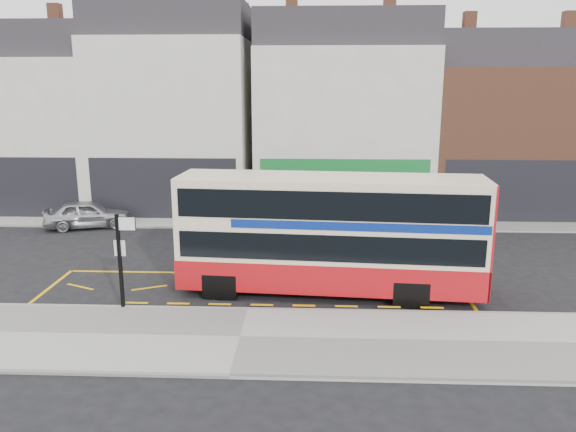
{
  "coord_description": "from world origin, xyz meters",
  "views": [
    {
      "loc": [
        1.89,
        -16.21,
        6.83
      ],
      "look_at": [
        1.12,
        2.0,
        2.48
      ],
      "focal_mm": 35.0,
      "sensor_mm": 36.0,
      "label": 1
    }
  ],
  "objects_px": {
    "bus_stop_post": "(121,252)",
    "car_silver": "(88,214)",
    "street_tree_right": "(345,146)",
    "car_grey": "(307,223)",
    "double_decker_bus": "(331,233)",
    "car_white": "(405,222)"
  },
  "relations": [
    {
      "from": "car_white",
      "to": "car_grey",
      "type": "bearing_deg",
      "value": 95.26
    },
    {
      "from": "car_white",
      "to": "double_decker_bus",
      "type": "bearing_deg",
      "value": 157.39
    },
    {
      "from": "bus_stop_post",
      "to": "street_tree_right",
      "type": "relative_size",
      "value": 0.54
    },
    {
      "from": "double_decker_bus",
      "to": "car_silver",
      "type": "xyz_separation_m",
      "value": [
        -11.37,
        8.12,
        -1.38
      ]
    },
    {
      "from": "double_decker_bus",
      "to": "street_tree_right",
      "type": "distance_m",
      "value": 11.21
    },
    {
      "from": "double_decker_bus",
      "to": "car_grey",
      "type": "xyz_separation_m",
      "value": [
        -0.82,
        6.83,
        -1.41
      ]
    },
    {
      "from": "car_grey",
      "to": "street_tree_right",
      "type": "distance_m",
      "value": 5.51
    },
    {
      "from": "bus_stop_post",
      "to": "car_grey",
      "type": "bearing_deg",
      "value": 58.24
    },
    {
      "from": "bus_stop_post",
      "to": "car_white",
      "type": "xyz_separation_m",
      "value": [
        9.85,
        8.68,
        -1.14
      ]
    },
    {
      "from": "car_grey",
      "to": "street_tree_right",
      "type": "xyz_separation_m",
      "value": [
        1.85,
        4.22,
        3.04
      ]
    },
    {
      "from": "car_grey",
      "to": "car_white",
      "type": "relative_size",
      "value": 0.75
    },
    {
      "from": "double_decker_bus",
      "to": "street_tree_right",
      "type": "height_order",
      "value": "street_tree_right"
    },
    {
      "from": "car_silver",
      "to": "street_tree_right",
      "type": "xyz_separation_m",
      "value": [
        12.4,
        2.93,
        3.01
      ]
    },
    {
      "from": "double_decker_bus",
      "to": "car_grey",
      "type": "distance_m",
      "value": 7.02
    },
    {
      "from": "street_tree_right",
      "to": "bus_stop_post",
      "type": "bearing_deg",
      "value": -119.72
    },
    {
      "from": "street_tree_right",
      "to": "car_silver",
      "type": "bearing_deg",
      "value": -166.72
    },
    {
      "from": "bus_stop_post",
      "to": "car_white",
      "type": "relative_size",
      "value": 0.55
    },
    {
      "from": "bus_stop_post",
      "to": "car_silver",
      "type": "relative_size",
      "value": 0.73
    },
    {
      "from": "car_silver",
      "to": "car_white",
      "type": "xyz_separation_m",
      "value": [
        14.91,
        -1.24,
        0.09
      ]
    },
    {
      "from": "bus_stop_post",
      "to": "car_grey",
      "type": "relative_size",
      "value": 0.73
    },
    {
      "from": "double_decker_bus",
      "to": "car_white",
      "type": "height_order",
      "value": "double_decker_bus"
    },
    {
      "from": "bus_stop_post",
      "to": "street_tree_right",
      "type": "height_order",
      "value": "street_tree_right"
    }
  ]
}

